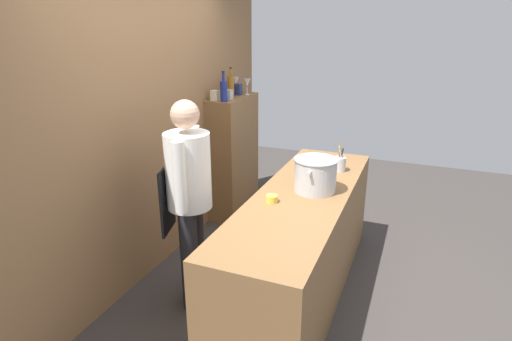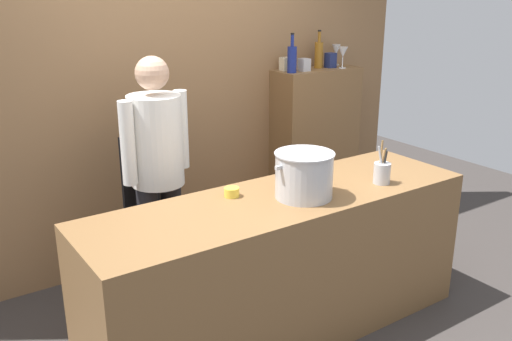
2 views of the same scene
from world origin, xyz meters
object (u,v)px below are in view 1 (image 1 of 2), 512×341
Objects in this scene: chef at (189,191)px; spice_tin_navy at (238,89)px; wine_glass_wide at (236,82)px; wine_bottle_cobalt at (224,91)px; stockpot_large at (315,175)px; spice_tin_cream at (215,95)px; utensil_crock at (340,164)px; wine_bottle_amber at (231,86)px; wine_glass_short at (247,83)px; spice_tin_silver at (228,95)px; butter_jar at (272,199)px.

spice_tin_navy is (1.81, 0.41, 0.49)m from chef.
spice_tin_navy is at bearing -146.48° from wine_glass_wide.
wine_bottle_cobalt is at bearing -174.79° from spice_tin_navy.
spice_tin_cream is at bearing 56.88° from stockpot_large.
stockpot_large is 2.03m from wine_glass_wide.
spice_tin_navy is at bearing 61.06° from utensil_crock.
utensil_crock is 1.43m from wine_bottle_cobalt.
spice_tin_cream is (1.39, 0.48, 0.48)m from chef.
utensil_crock is at bearing 123.01° from chef.
chef is at bearing -167.32° from spice_tin_navy.
wine_bottle_amber is 0.36m from wine_bottle_cobalt.
spice_tin_navy reaches higher than stockpot_large.
spice_tin_cream is (-0.33, 0.03, -0.06)m from wine_bottle_amber.
wine_glass_wide reaches higher than spice_tin_cream.
spice_tin_navy is at bearing 125.06° from wine_glass_short.
spice_tin_silver is at bearing 51.30° from stockpot_large.
spice_tin_silver is (0.98, 1.22, 0.41)m from stockpot_large.
butter_jar is 1.63m from wine_bottle_cobalt.
wine_bottle_amber is 0.33m from spice_tin_cream.
wine_bottle_cobalt reaches higher than butter_jar.
wine_glass_short reaches higher than stockpot_large.
wine_bottle_cobalt is at bearing 77.16° from utensil_crock.
stockpot_large is at bearing 106.12° from chef.
chef reaches higher than spice_tin_silver.
wine_glass_short is at bearing -54.94° from spice_tin_navy.
wine_bottle_amber is at bearing 17.78° from spice_tin_silver.
spice_tin_navy is 0.43m from spice_tin_cream.
butter_jar is at bearing -145.54° from wine_bottle_amber.
chef is 1.00m from stockpot_large.
wine_bottle_amber is 1.01× the size of wine_bottle_cobalt.
stockpot_large is at bearing 170.65° from utensil_crock.
wine_bottle_amber is 0.12m from spice_tin_navy.
stockpot_large is at bearing -123.12° from spice_tin_cream.
wine_glass_short reaches higher than spice_tin_cream.
wine_bottle_amber reaches higher than wine_glass_wide.
spice_tin_navy is (0.31, 0.03, 0.01)m from spice_tin_silver.
spice_tin_navy is (0.10, -0.04, -0.05)m from wine_bottle_amber.
spice_tin_silver is at bearing -175.07° from spice_tin_navy.
wine_glass_wide is at bearing 31.97° from butter_jar.
wine_bottle_cobalt is at bearing -100.68° from spice_tin_cream.
wine_glass_short is at bearing -18.13° from spice_tin_cream.
wine_bottle_amber is at bearing 156.99° from spice_tin_navy.
chef is 6.16× the size of utensil_crock.
wine_glass_short is at bearing -116.17° from wine_glass_wide.
stockpot_large is 3.28× the size of spice_tin_navy.
wine_glass_wide reaches higher than utensil_crock.
spice_tin_silver is (0.14, 0.01, -0.06)m from wine_bottle_cobalt.
wine_glass_wide reaches higher than butter_jar.
stockpot_large is at bearing -124.84° from wine_bottle_cobalt.
stockpot_large is 1.84m from wine_glass_short.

